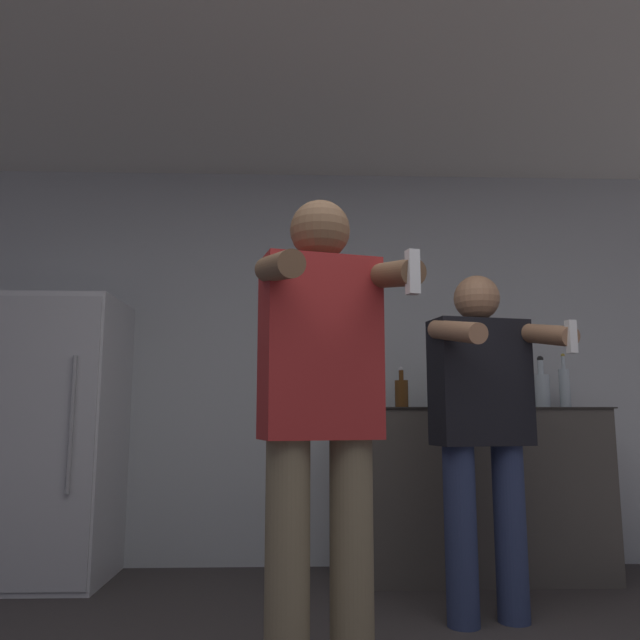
{
  "coord_description": "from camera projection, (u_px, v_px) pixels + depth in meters",
  "views": [
    {
      "loc": [
        -0.31,
        -1.24,
        0.92
      ],
      "look_at": [
        -0.24,
        0.93,
        1.26
      ],
      "focal_mm": 35.0,
      "sensor_mm": 36.0,
      "label": 1
    }
  ],
  "objects": [
    {
      "name": "counter",
      "position": [
        474.0,
        490.0,
        3.69
      ],
      "size": [
        1.5,
        0.59,
        0.97
      ],
      "color": "#47423D",
      "rests_on": "ground_plane"
    },
    {
      "name": "person_woman_foreground",
      "position": [
        321.0,
        408.0,
        2.14
      ],
      "size": [
        0.55,
        0.56,
        1.7
      ],
      "color": "#75664C",
      "rests_on": "ground_plane"
    },
    {
      "name": "bottle_red_label",
      "position": [
        565.0,
        387.0,
        3.78
      ],
      "size": [
        0.06,
        0.06,
        0.33
      ],
      "color": "silver",
      "rests_on": "counter"
    },
    {
      "name": "refrigerator",
      "position": [
        50.0,
        437.0,
        3.61
      ],
      "size": [
        0.74,
        0.67,
        1.61
      ],
      "color": "silver",
      "rests_on": "ground_plane"
    },
    {
      "name": "bottle_amber_bourbon",
      "position": [
        542.0,
        389.0,
        3.78
      ],
      "size": [
        0.1,
        0.1,
        0.31
      ],
      "color": "silver",
      "rests_on": "counter"
    },
    {
      "name": "bottle_brown_liquor",
      "position": [
        401.0,
        392.0,
        3.74
      ],
      "size": [
        0.08,
        0.08,
        0.24
      ],
      "color": "#563314",
      "rests_on": "counter"
    },
    {
      "name": "person_man_side",
      "position": [
        483.0,
        418.0,
        2.92
      ],
      "size": [
        0.6,
        0.6,
        1.6
      ],
      "color": "navy",
      "rests_on": "ground_plane"
    },
    {
      "name": "bottle_tall_gin",
      "position": [
        440.0,
        389.0,
        3.75
      ],
      "size": [
        0.07,
        0.07,
        0.3
      ],
      "color": "#194723",
      "rests_on": "counter"
    },
    {
      "name": "ceiling_slab",
      "position": [
        368.0,
        54.0,
        2.87
      ],
      "size": [
        7.0,
        3.33,
        0.05
      ],
      "color": "silver",
      "rests_on": "wall_back"
    },
    {
      "name": "wall_back",
      "position": [
        346.0,
        362.0,
        4.09
      ],
      "size": [
        7.0,
        0.06,
        2.55
      ],
      "color": "#B2B7BC",
      "rests_on": "ground_plane"
    },
    {
      "name": "bottle_short_whiskey",
      "position": [
        476.0,
        388.0,
        3.76
      ],
      "size": [
        0.07,
        0.07,
        0.33
      ],
      "color": "black",
      "rests_on": "counter"
    }
  ]
}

